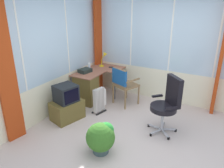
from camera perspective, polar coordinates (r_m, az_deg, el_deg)
ground at (r=4.26m, az=6.17°, el=-14.21°), size 4.81×5.04×0.06m
north_window_panel at (r=4.76m, az=-16.55°, el=7.18°), size 3.81×0.07×2.69m
east_window_panel at (r=5.43m, az=14.95°, el=9.02°), size 0.07×4.04×2.69m
curtain_north_left at (r=4.07m, az=-26.02°, el=2.87°), size 0.34×0.11×2.59m
curtain_corner at (r=6.07m, az=-3.42°, el=10.47°), size 0.33×0.08×2.59m
curtain_east_far at (r=5.21m, az=26.55°, el=6.45°), size 0.34×0.10×2.59m
desk at (r=5.45m, az=-6.44°, el=-0.77°), size 1.32×0.87×0.74m
desk_lamp at (r=5.91m, az=-1.93°, el=7.09°), size 0.24×0.20×0.38m
tv_remote at (r=5.80m, az=-0.10°, el=4.39°), size 0.10×0.15×0.02m
spray_bottle at (r=5.60m, az=-5.93°, el=4.65°), size 0.06×0.06×0.22m
paper_tray at (r=5.45m, az=-7.04°, el=3.50°), size 0.34×0.28×0.09m
wooden_armchair at (r=5.18m, az=2.72°, el=0.63°), size 0.63×0.62×0.94m
office_chair at (r=4.25m, az=14.36°, el=-4.39°), size 0.60×0.61×1.12m
tv_on_stand at (r=4.76m, az=-11.65°, el=-5.21°), size 0.73×0.59×0.78m
space_heater at (r=4.98m, az=-3.20°, el=-4.20°), size 0.37×0.24×0.58m
potted_plant at (r=3.74m, az=-2.82°, el=-13.60°), size 0.49×0.49×0.54m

